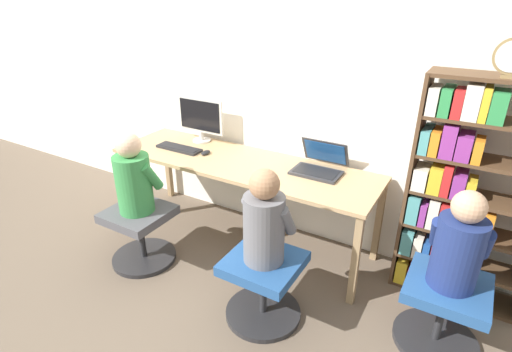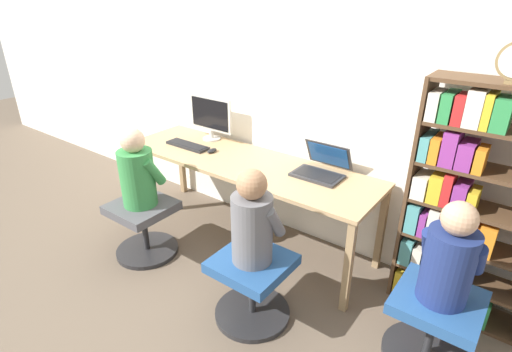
# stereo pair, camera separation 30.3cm
# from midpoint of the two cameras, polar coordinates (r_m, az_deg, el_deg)

# --- Properties ---
(ground_plane) EXTENTS (14.00, 14.00, 0.00)m
(ground_plane) POSITION_cam_midpoint_polar(r_m,az_deg,el_deg) (3.43, -2.46, -11.26)
(ground_plane) COLOR brown
(wall_back) EXTENTS (10.00, 0.05, 2.60)m
(wall_back) POSITION_cam_midpoint_polar(r_m,az_deg,el_deg) (3.44, 5.12, 12.76)
(wall_back) COLOR white
(wall_back) RESTS_ON ground_plane
(desk) EXTENTS (2.28, 0.68, 0.74)m
(desk) POSITION_cam_midpoint_polar(r_m,az_deg,el_deg) (3.31, 1.01, 1.06)
(desk) COLOR tan
(desk) RESTS_ON ground_plane
(desktop_monitor) EXTENTS (0.48, 0.17, 0.41)m
(desktop_monitor) POSITION_cam_midpoint_polar(r_m,az_deg,el_deg) (3.72, -4.19, 8.39)
(desktop_monitor) COLOR beige
(desktop_monitor) RESTS_ON desk
(laptop) EXTENTS (0.37, 0.34, 0.23)m
(laptop) POSITION_cam_midpoint_polar(r_m,az_deg,el_deg) (3.10, 12.06, 1.00)
(laptop) COLOR #2D2D30
(laptop) RESTS_ON desk
(keyboard) EXTENTS (0.43, 0.13, 0.03)m
(keyboard) POSITION_cam_midpoint_polar(r_m,az_deg,el_deg) (3.62, -7.40, 4.33)
(keyboard) COLOR #232326
(keyboard) RESTS_ON desk
(computer_mouse_by_keyboard) EXTENTS (0.06, 0.10, 0.03)m
(computer_mouse_by_keyboard) POSITION_cam_midpoint_polar(r_m,az_deg,el_deg) (3.47, -3.83, 3.58)
(computer_mouse_by_keyboard) COLOR black
(computer_mouse_by_keyboard) RESTS_ON desk
(office_chair_left) EXTENTS (0.51, 0.51, 0.47)m
(office_chair_left) POSITION_cam_midpoint_polar(r_m,az_deg,el_deg) (3.40, -13.25, -6.88)
(office_chair_left) COLOR #262628
(office_chair_left) RESTS_ON ground_plane
(office_chair_right) EXTENTS (0.51, 0.51, 0.47)m
(office_chair_right) POSITION_cam_midpoint_polar(r_m,az_deg,el_deg) (2.73, 2.76, -15.22)
(office_chair_right) COLOR #262628
(office_chair_right) RESTS_ON ground_plane
(person_at_monitor) EXTENTS (0.33, 0.30, 0.63)m
(person_at_monitor) POSITION_cam_midpoint_polar(r_m,az_deg,el_deg) (3.18, -14.03, 0.51)
(person_at_monitor) COLOR #388C47
(person_at_monitor) RESTS_ON office_chair_left
(person_at_laptop) EXTENTS (0.32, 0.29, 0.63)m
(person_at_laptop) POSITION_cam_midpoint_polar(r_m,az_deg,el_deg) (2.45, 3.05, -6.57)
(person_at_laptop) COLOR slate
(person_at_laptop) RESTS_ON office_chair_right
(bookshelf) EXTENTS (0.86, 0.28, 1.58)m
(bookshelf) POSITION_cam_midpoint_polar(r_m,az_deg,el_deg) (2.92, 29.92, -4.67)
(bookshelf) COLOR #513823
(bookshelf) RESTS_ON ground_plane
(office_chair_side) EXTENTS (0.51, 0.51, 0.47)m
(office_chair_side) POSITION_cam_midpoint_polar(r_m,az_deg,el_deg) (2.73, 27.08, -18.44)
(office_chair_side) COLOR #262628
(office_chair_side) RESTS_ON ground_plane
(person_near_shelf) EXTENTS (0.33, 0.29, 0.61)m
(person_near_shelf) POSITION_cam_midpoint_polar(r_m,az_deg,el_deg) (2.46, 29.24, -10.33)
(person_near_shelf) COLOR navy
(person_near_shelf) RESTS_ON office_chair_side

